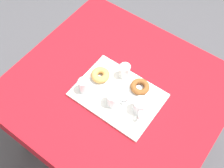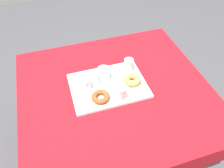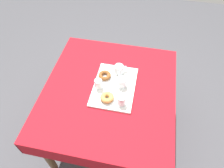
{
  "view_description": "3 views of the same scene",
  "coord_description": "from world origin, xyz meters",
  "px_view_note": "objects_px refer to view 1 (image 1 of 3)",
  "views": [
    {
      "loc": [
        0.48,
        -0.7,
        2.11
      ],
      "look_at": [
        -0.01,
        -0.03,
        0.8
      ],
      "focal_mm": 45.81,
      "sensor_mm": 36.0,
      "label": 1
    },
    {
      "loc": [
        0.29,
        0.85,
        1.74
      ],
      "look_at": [
        0.02,
        0.01,
        0.8
      ],
      "focal_mm": 34.89,
      "sensor_mm": 36.0,
      "label": 2
    },
    {
      "loc": [
        -1.01,
        -0.23,
        2.08
      ],
      "look_at": [
        0.02,
        -0.02,
        0.79
      ],
      "focal_mm": 32.93,
      "sensor_mm": 36.0,
      "label": 3
    }
  ],
  "objects_px": {
    "tea_mug_right": "(140,106)",
    "sugar_donut_left": "(100,75)",
    "donut_plate_left": "(100,77)",
    "tea_mug_left": "(114,99)",
    "water_glass_far": "(125,72)",
    "water_glass_near": "(84,86)",
    "sugar_donut_right": "(140,87)",
    "serving_tray": "(118,95)",
    "donut_plate_right": "(140,89)",
    "dining_table": "(117,96)"
  },
  "relations": [
    {
      "from": "tea_mug_right",
      "to": "donut_plate_right",
      "type": "bearing_deg",
      "value": 123.11
    },
    {
      "from": "dining_table",
      "to": "donut_plate_left",
      "type": "relative_size",
      "value": 10.42
    },
    {
      "from": "serving_tray",
      "to": "sugar_donut_left",
      "type": "height_order",
      "value": "sugar_donut_left"
    },
    {
      "from": "sugar_donut_left",
      "to": "donut_plate_right",
      "type": "distance_m",
      "value": 0.23
    },
    {
      "from": "water_glass_far",
      "to": "donut_plate_right",
      "type": "xyz_separation_m",
      "value": [
        0.12,
        -0.02,
        -0.04
      ]
    },
    {
      "from": "tea_mug_left",
      "to": "tea_mug_right",
      "type": "xyz_separation_m",
      "value": [
        0.13,
        0.05,
        0.0
      ]
    },
    {
      "from": "dining_table",
      "to": "water_glass_far",
      "type": "xyz_separation_m",
      "value": [
        -0.01,
        0.09,
        0.15
      ]
    },
    {
      "from": "tea_mug_right",
      "to": "sugar_donut_left",
      "type": "relative_size",
      "value": 1.02
    },
    {
      "from": "water_glass_near",
      "to": "sugar_donut_right",
      "type": "bearing_deg",
      "value": 37.64
    },
    {
      "from": "dining_table",
      "to": "sugar_donut_right",
      "type": "distance_m",
      "value": 0.19
    },
    {
      "from": "tea_mug_left",
      "to": "donut_plate_left",
      "type": "height_order",
      "value": "tea_mug_left"
    },
    {
      "from": "donut_plate_left",
      "to": "sugar_donut_left",
      "type": "distance_m",
      "value": 0.02
    },
    {
      "from": "serving_tray",
      "to": "water_glass_near",
      "type": "xyz_separation_m",
      "value": [
        -0.17,
        -0.09,
        0.05
      ]
    },
    {
      "from": "water_glass_far",
      "to": "donut_plate_left",
      "type": "relative_size",
      "value": 0.79
    },
    {
      "from": "tea_mug_left",
      "to": "water_glass_far",
      "type": "bearing_deg",
      "value": 107.64
    },
    {
      "from": "donut_plate_left",
      "to": "donut_plate_right",
      "type": "height_order",
      "value": "same"
    },
    {
      "from": "donut_plate_left",
      "to": "serving_tray",
      "type": "bearing_deg",
      "value": -11.36
    },
    {
      "from": "dining_table",
      "to": "water_glass_far",
      "type": "distance_m",
      "value": 0.17
    },
    {
      "from": "serving_tray",
      "to": "donut_plate_left",
      "type": "xyz_separation_m",
      "value": [
        -0.15,
        0.03,
        0.01
      ]
    },
    {
      "from": "serving_tray",
      "to": "sugar_donut_right",
      "type": "bearing_deg",
      "value": 52.56
    },
    {
      "from": "water_glass_far",
      "to": "donut_plate_left",
      "type": "height_order",
      "value": "water_glass_far"
    },
    {
      "from": "tea_mug_right",
      "to": "sugar_donut_left",
      "type": "xyz_separation_m",
      "value": [
        -0.29,
        0.04,
        -0.01
      ]
    },
    {
      "from": "tea_mug_left",
      "to": "donut_plate_right",
      "type": "distance_m",
      "value": 0.17
    },
    {
      "from": "donut_plate_left",
      "to": "water_glass_far",
      "type": "bearing_deg",
      "value": 42.45
    },
    {
      "from": "donut_plate_right",
      "to": "dining_table",
      "type": "bearing_deg",
      "value": -150.99
    },
    {
      "from": "sugar_donut_left",
      "to": "donut_plate_right",
      "type": "xyz_separation_m",
      "value": [
        0.22,
        0.07,
        -0.02
      ]
    },
    {
      "from": "water_glass_far",
      "to": "water_glass_near",
      "type": "bearing_deg",
      "value": -120.19
    },
    {
      "from": "tea_mug_right",
      "to": "water_glass_near",
      "type": "bearing_deg",
      "value": -166.53
    },
    {
      "from": "water_glass_far",
      "to": "sugar_donut_left",
      "type": "distance_m",
      "value": 0.14
    },
    {
      "from": "serving_tray",
      "to": "sugar_donut_right",
      "type": "height_order",
      "value": "sugar_donut_right"
    },
    {
      "from": "dining_table",
      "to": "tea_mug_right",
      "type": "xyz_separation_m",
      "value": [
        0.18,
        -0.05,
        0.15
      ]
    },
    {
      "from": "water_glass_near",
      "to": "tea_mug_left",
      "type": "bearing_deg",
      "value": 9.46
    },
    {
      "from": "water_glass_far",
      "to": "sugar_donut_left",
      "type": "relative_size",
      "value": 0.83
    },
    {
      "from": "water_glass_near",
      "to": "donut_plate_right",
      "type": "xyz_separation_m",
      "value": [
        0.24,
        0.19,
        -0.04
      ]
    },
    {
      "from": "water_glass_near",
      "to": "donut_plate_left",
      "type": "xyz_separation_m",
      "value": [
        0.02,
        0.12,
        -0.04
      ]
    },
    {
      "from": "sugar_donut_left",
      "to": "serving_tray",
      "type": "bearing_deg",
      "value": -11.36
    },
    {
      "from": "water_glass_far",
      "to": "sugar_donut_left",
      "type": "xyz_separation_m",
      "value": [
        -0.1,
        -0.09,
        -0.01
      ]
    },
    {
      "from": "donut_plate_right",
      "to": "sugar_donut_right",
      "type": "relative_size",
      "value": 1.06
    },
    {
      "from": "tea_mug_right",
      "to": "serving_tray",
      "type": "bearing_deg",
      "value": 175.46
    },
    {
      "from": "tea_mug_left",
      "to": "sugar_donut_left",
      "type": "height_order",
      "value": "tea_mug_left"
    },
    {
      "from": "sugar_donut_right",
      "to": "dining_table",
      "type": "bearing_deg",
      "value": -150.99
    },
    {
      "from": "tea_mug_left",
      "to": "water_glass_near",
      "type": "relative_size",
      "value": 1.21
    },
    {
      "from": "donut_plate_left",
      "to": "sugar_donut_right",
      "type": "height_order",
      "value": "sugar_donut_right"
    },
    {
      "from": "water_glass_far",
      "to": "donut_plate_right",
      "type": "bearing_deg",
      "value": -11.29
    },
    {
      "from": "tea_mug_left",
      "to": "sugar_donut_right",
      "type": "xyz_separation_m",
      "value": [
        0.06,
        0.16,
        -0.02
      ]
    },
    {
      "from": "tea_mug_left",
      "to": "donut_plate_right",
      "type": "bearing_deg",
      "value": 68.38
    },
    {
      "from": "water_glass_near",
      "to": "water_glass_far",
      "type": "relative_size",
      "value": 1.0
    },
    {
      "from": "tea_mug_right",
      "to": "donut_plate_left",
      "type": "distance_m",
      "value": 0.3
    },
    {
      "from": "donut_plate_left",
      "to": "donut_plate_right",
      "type": "bearing_deg",
      "value": 17.52
    },
    {
      "from": "serving_tray",
      "to": "tea_mug_left",
      "type": "height_order",
      "value": "tea_mug_left"
    }
  ]
}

